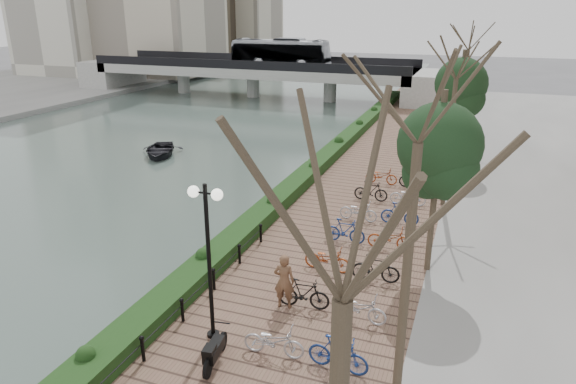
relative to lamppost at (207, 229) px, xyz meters
The scene contains 11 objects.
river_water 28.71m from the lamppost, 128.26° to the left, with size 30.00×130.00×0.02m, color #4E6258.
promenade 15.34m from the lamppost, 84.68° to the left, with size 8.00×75.00×0.50m, color brown.
hedge 17.73m from the lamppost, 96.63° to the left, with size 1.10×56.00×0.60m, color #1A3914.
chain_fence 3.33m from the lamppost, 151.57° to the right, with size 0.10×14.10×0.70m.
lamppost is the anchor object (origin of this frame).
motorcycle 3.18m from the lamppost, 58.63° to the right, with size 0.45×1.43×0.89m, color black, non-canonical shape.
pedestrian 3.56m from the lamppost, 57.51° to the left, with size 0.67×0.44×1.83m, color brown.
bicycle_parking 8.50m from the lamppost, 68.91° to the left, with size 2.40×17.32×1.00m.
street_trees 11.38m from the lamppost, 61.76° to the left, with size 3.20×37.12×6.80m.
bridge 45.60m from the lamppost, 111.79° to the left, with size 36.00×10.77×6.50m.
boat 22.27m from the lamppost, 127.63° to the left, with size 2.81×3.93×0.81m, color black.
Camera 1 is at (9.05, -8.42, 9.46)m, focal length 32.00 mm.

